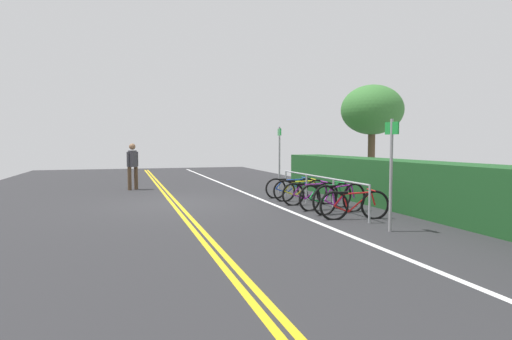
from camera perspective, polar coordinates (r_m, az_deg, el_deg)
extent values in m
cube|color=#2B2B2D|center=(12.37, -10.78, -4.60)|extent=(35.91, 13.89, 0.05)
cube|color=gold|center=(12.35, -11.15, -4.48)|extent=(32.32, 0.10, 0.00)
cube|color=gold|center=(12.37, -10.42, -4.46)|extent=(32.32, 0.10, 0.00)
cube|color=white|center=(12.92, 0.91, -4.06)|extent=(32.32, 0.12, 0.00)
cylinder|color=#9EA0A5|center=(13.91, 4.01, -1.83)|extent=(0.05, 0.05, 0.82)
cylinder|color=#9EA0A5|center=(12.39, 6.80, -2.51)|extent=(0.05, 0.05, 0.82)
cylinder|color=#9EA0A5|center=(10.92, 10.35, -3.37)|extent=(0.05, 0.05, 0.82)
cylinder|color=#9EA0A5|center=(9.50, 14.99, -4.47)|extent=(0.05, 0.05, 0.82)
cylinder|color=#9EA0A5|center=(11.61, 8.48, -0.90)|extent=(4.95, 0.04, 0.04)
torus|color=black|center=(13.58, 6.84, -2.43)|extent=(0.15, 0.66, 0.66)
torus|color=black|center=(13.34, 2.66, -2.52)|extent=(0.15, 0.66, 0.66)
cylinder|color=#1947B7|center=(13.48, 5.29, -2.14)|extent=(0.12, 0.58, 0.45)
cylinder|color=#1947B7|center=(13.44, 5.02, -1.31)|extent=(0.14, 0.69, 0.07)
cylinder|color=#1947B7|center=(13.40, 3.87, -2.23)|extent=(0.06, 0.17, 0.41)
cylinder|color=#1947B7|center=(13.39, 3.40, -2.79)|extent=(0.09, 0.37, 0.17)
cylinder|color=#1947B7|center=(13.35, 3.13, -1.96)|extent=(0.07, 0.25, 0.28)
cylinder|color=#1947B7|center=(13.55, 6.64, -1.83)|extent=(0.06, 0.14, 0.30)
cube|color=black|center=(13.36, 3.60, -1.27)|extent=(0.11, 0.21, 0.05)
cylinder|color=#1947B7|center=(13.52, 6.44, -1.01)|extent=(0.46, 0.09, 0.03)
torus|color=black|center=(12.90, 8.12, -2.73)|extent=(0.15, 0.68, 0.68)
torus|color=black|center=(12.64, 3.80, -2.84)|extent=(0.15, 0.68, 0.68)
cylinder|color=yellow|center=(12.78, 6.52, -2.43)|extent=(0.12, 0.57, 0.46)
cylinder|color=yellow|center=(12.74, 6.25, -1.53)|extent=(0.13, 0.68, 0.07)
cylinder|color=yellow|center=(12.70, 5.05, -2.53)|extent=(0.06, 0.17, 0.41)
cylinder|color=yellow|center=(12.68, 4.57, -3.13)|extent=(0.09, 0.36, 0.17)
cylinder|color=yellow|center=(12.65, 4.29, -2.23)|extent=(0.07, 0.25, 0.29)
cylinder|color=yellow|center=(12.87, 7.92, -2.09)|extent=(0.05, 0.14, 0.31)
cube|color=black|center=(12.66, 4.77, -1.50)|extent=(0.11, 0.21, 0.05)
cylinder|color=yellow|center=(12.83, 7.71, -1.22)|extent=(0.46, 0.09, 0.03)
torus|color=black|center=(12.24, 9.54, -3.12)|extent=(0.08, 0.66, 0.66)
torus|color=black|center=(11.85, 5.00, -3.30)|extent=(0.08, 0.66, 0.66)
cylinder|color=purple|center=(12.08, 7.88, -2.83)|extent=(0.06, 0.59, 0.45)
cylinder|color=purple|center=(12.03, 7.59, -1.91)|extent=(0.06, 0.70, 0.07)
cylinder|color=purple|center=(11.95, 6.33, -2.96)|extent=(0.04, 0.17, 0.41)
cylinder|color=purple|center=(11.92, 5.81, -3.60)|extent=(0.05, 0.38, 0.17)
cylinder|color=purple|center=(11.87, 5.52, -2.67)|extent=(0.05, 0.26, 0.28)
cylinder|color=purple|center=(12.21, 9.33, -2.45)|extent=(0.04, 0.14, 0.30)
cube|color=black|center=(11.90, 6.03, -1.89)|extent=(0.09, 0.20, 0.05)
cylinder|color=purple|center=(12.17, 9.12, -1.55)|extent=(0.46, 0.04, 0.03)
torus|color=black|center=(11.66, 11.40, -3.36)|extent=(0.24, 0.70, 0.71)
torus|color=black|center=(10.94, 7.23, -3.77)|extent=(0.24, 0.70, 0.71)
cylinder|color=#198C38|center=(11.37, 9.91, -3.10)|extent=(0.19, 0.61, 0.48)
cylinder|color=#198C38|center=(11.30, 9.65, -2.06)|extent=(0.23, 0.73, 0.07)
cylinder|color=#198C38|center=(11.13, 8.48, -3.32)|extent=(0.08, 0.18, 0.43)
cylinder|color=#198C38|center=(11.07, 8.00, -4.07)|extent=(0.14, 0.39, 0.18)
cylinder|color=#198C38|center=(11.00, 7.73, -3.01)|extent=(0.10, 0.27, 0.30)
cylinder|color=#198C38|center=(11.61, 11.22, -2.62)|extent=(0.07, 0.15, 0.32)
cube|color=black|center=(11.06, 8.21, -2.10)|extent=(0.13, 0.21, 0.05)
cylinder|color=#198C38|center=(11.55, 11.03, -1.63)|extent=(0.45, 0.14, 0.03)
torus|color=black|center=(11.01, 13.02, -3.65)|extent=(0.23, 0.75, 0.76)
torus|color=black|center=(10.38, 9.22, -4.04)|extent=(0.23, 0.75, 0.76)
cylinder|color=purple|center=(10.76, 11.65, -3.33)|extent=(0.16, 0.54, 0.52)
cylinder|color=purple|center=(10.69, 11.42, -2.14)|extent=(0.19, 0.64, 0.07)
cylinder|color=purple|center=(10.55, 10.35, -3.55)|extent=(0.07, 0.16, 0.47)
cylinder|color=purple|center=(10.50, 9.91, -4.40)|extent=(0.12, 0.35, 0.19)
cylinder|color=purple|center=(10.43, 9.67, -3.19)|extent=(0.09, 0.24, 0.32)
cylinder|color=purple|center=(10.96, 12.85, -2.80)|extent=(0.07, 0.13, 0.34)
cube|color=black|center=(10.48, 10.11, -2.17)|extent=(0.12, 0.21, 0.05)
cylinder|color=purple|center=(10.90, 12.68, -1.69)|extent=(0.45, 0.13, 0.03)
torus|color=black|center=(10.10, 15.67, -4.56)|extent=(0.17, 0.69, 0.69)
torus|color=black|center=(9.75, 10.43, -4.77)|extent=(0.17, 0.69, 0.69)
cylinder|color=red|center=(9.95, 13.76, -4.19)|extent=(0.13, 0.55, 0.47)
cylinder|color=red|center=(9.90, 13.44, -3.03)|extent=(0.14, 0.66, 0.07)
cylinder|color=red|center=(9.83, 11.97, -4.35)|extent=(0.06, 0.16, 0.42)
cylinder|color=red|center=(9.82, 11.37, -5.14)|extent=(0.09, 0.35, 0.17)
cylinder|color=red|center=(9.77, 11.04, -3.97)|extent=(0.07, 0.24, 0.29)
cylinder|color=red|center=(10.06, 15.43, -3.73)|extent=(0.06, 0.14, 0.31)
cube|color=black|center=(9.78, 11.64, -3.00)|extent=(0.11, 0.21, 0.05)
cylinder|color=red|center=(10.02, 15.20, -2.60)|extent=(0.46, 0.10, 0.03)
cylinder|color=#4C3826|center=(16.50, -15.80, -1.05)|extent=(0.14, 0.14, 0.85)
cylinder|color=#4C3826|center=(16.34, -16.60, -1.11)|extent=(0.14, 0.14, 0.85)
cylinder|color=#3F3F47|center=(16.38, -16.24, 1.47)|extent=(0.32, 0.32, 0.61)
sphere|color=#8C6647|center=(16.37, -16.27, 3.04)|extent=(0.23, 0.23, 0.23)
cylinder|color=#3F3F47|center=(16.50, -15.68, 1.42)|extent=(0.09, 0.09, 0.55)
cylinder|color=#3F3F47|center=(16.26, -16.81, 1.37)|extent=(0.09, 0.09, 0.55)
cylinder|color=gray|center=(14.76, 3.15, 1.35)|extent=(0.06, 0.06, 2.29)
cube|color=#198C33|center=(14.76, 3.17, 5.10)|extent=(0.36, 0.06, 0.24)
cylinder|color=gray|center=(8.65, 17.65, -0.72)|extent=(0.06, 0.06, 2.20)
cube|color=#198C33|center=(8.63, 17.77, 5.37)|extent=(0.36, 0.07, 0.24)
cube|color=#1C4C21|center=(11.44, 21.03, -2.10)|extent=(13.95, 1.27, 1.27)
cylinder|color=brown|center=(17.15, 15.20, 1.32)|extent=(0.27, 0.27, 2.16)
ellipsoid|color=#387533|center=(17.19, 15.31, 7.80)|extent=(2.39, 2.39, 1.92)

